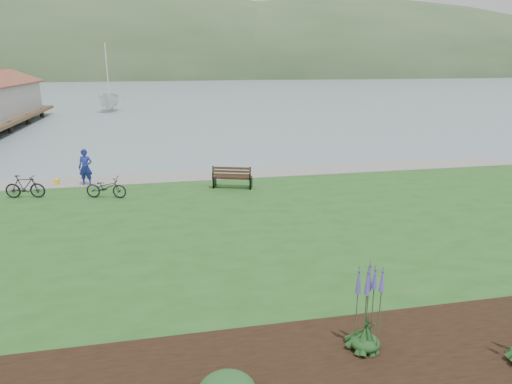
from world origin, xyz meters
TOP-DOWN VIEW (x-y plane):
  - ground at (0.00, 0.00)m, footprint 600.00×600.00m
  - lawn at (0.00, -2.00)m, footprint 34.00×20.00m
  - shoreline_path at (0.00, 6.90)m, footprint 34.00×2.20m
  - garden_bed at (3.00, -9.80)m, footprint 24.00×4.40m
  - far_hillside at (20.00, 170.00)m, footprint 580.00×80.00m
  - park_bench at (-0.05, 4.15)m, footprint 1.95×1.28m
  - person at (-6.88, 6.08)m, footprint 0.85×0.66m
  - bicycle_a at (-5.73, 3.74)m, footprint 1.13×1.92m
  - bicycle_b at (-9.22, 4.44)m, footprint 0.75×1.77m
  - sailboat at (-9.45, 45.22)m, footprint 10.45×10.63m
  - pannier at (-8.33, 6.49)m, footprint 0.21×0.30m
  - echium_4 at (0.69, -8.91)m, footprint 0.62×0.62m

SIDE VIEW (x-z plane):
  - ground at x=0.00m, z-range 0.00..0.00m
  - far_hillside at x=20.00m, z-range -19.00..19.00m
  - sailboat at x=-9.45m, z-range -13.35..13.35m
  - lawn at x=0.00m, z-range 0.00..0.40m
  - shoreline_path at x=0.00m, z-range 0.40..0.43m
  - garden_bed at x=3.00m, z-range 0.40..0.44m
  - pannier at x=-8.33m, z-range 0.40..0.70m
  - bicycle_a at x=-5.73m, z-range 0.40..1.35m
  - bicycle_b at x=-9.22m, z-range 0.40..1.43m
  - park_bench at x=-0.05m, z-range 0.40..1.52m
  - echium_4 at x=0.69m, z-range 0.28..2.62m
  - person at x=-6.88m, z-range 0.40..2.51m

